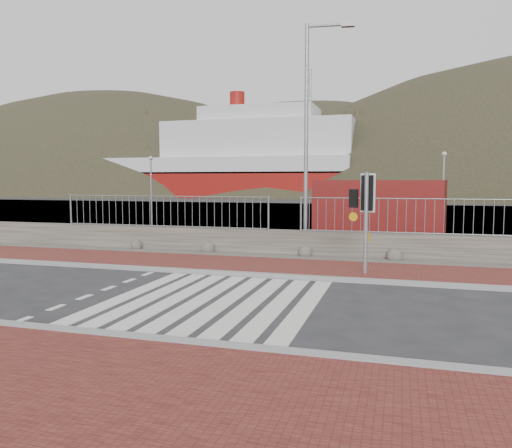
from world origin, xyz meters
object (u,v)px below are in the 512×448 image
(shipping_container, at_px, (379,206))
(traffic_signal_far, at_px, (365,201))
(ferry, at_px, (222,164))
(streetlight, at_px, (310,126))

(shipping_container, bearing_deg, traffic_signal_far, -82.11)
(traffic_signal_far, bearing_deg, ferry, -55.44)
(ferry, xyz_separation_m, traffic_signal_far, (27.70, -63.89, -3.22))
(ferry, relative_size, shipping_container, 7.64)
(ferry, bearing_deg, shipping_container, -61.72)
(traffic_signal_far, relative_size, streetlight, 0.35)
(ferry, height_order, traffic_signal_far, ferry)
(ferry, xyz_separation_m, streetlight, (25.38, -59.78, -0.64))
(shipping_container, bearing_deg, ferry, 125.56)
(streetlight, bearing_deg, traffic_signal_far, -66.73)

